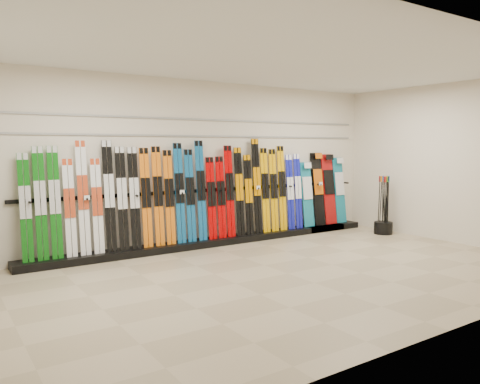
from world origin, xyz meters
TOP-DOWN VIEW (x-y plane):
  - floor at (0.00, 0.00)m, footprint 8.00×8.00m
  - back_wall at (0.00, 2.50)m, footprint 8.00×0.00m
  - right_wall at (4.00, 0.00)m, footprint 0.00×5.00m
  - ceiling at (0.00, 0.00)m, footprint 8.00×8.00m
  - ski_rack_base at (0.22, 2.28)m, footprint 8.00×0.40m
  - skis at (-0.46, 2.31)m, footprint 5.38×0.18m
  - snowboards at (2.94, 2.35)m, footprint 1.24×0.24m
  - pole_bin at (3.60, 1.27)m, footprint 0.38×0.38m
  - ski_poles at (3.65, 1.29)m, footprint 0.30×0.28m
  - slatwall_rail_0 at (0.00, 2.48)m, footprint 7.60×0.02m
  - slatwall_rail_1 at (0.00, 2.48)m, footprint 7.60×0.02m

SIDE VIEW (x-z plane):
  - floor at x=0.00m, z-range 0.00..0.00m
  - ski_rack_base at x=0.22m, z-range 0.00..0.12m
  - pole_bin at x=3.60m, z-range 0.00..0.25m
  - ski_poles at x=3.65m, z-range 0.02..1.20m
  - snowboards at x=2.94m, z-range 0.08..1.63m
  - skis at x=-0.46m, z-range 0.03..1.87m
  - back_wall at x=0.00m, z-range -2.50..5.50m
  - right_wall at x=4.00m, z-range -1.00..4.00m
  - slatwall_rail_0 at x=0.00m, z-range 1.98..2.02m
  - slatwall_rail_1 at x=0.00m, z-range 2.28..2.31m
  - ceiling at x=0.00m, z-range 3.00..3.00m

